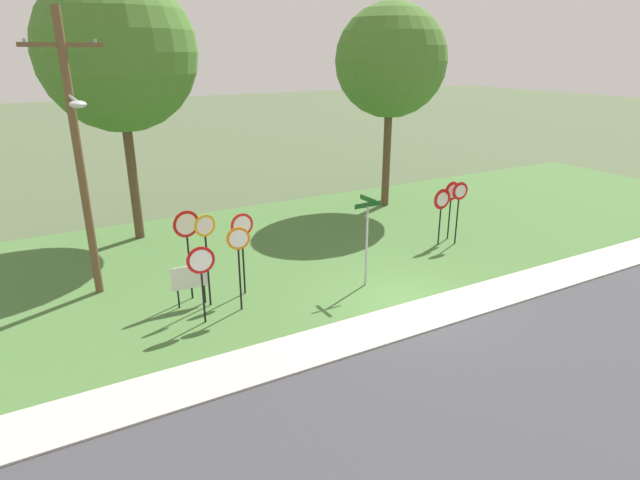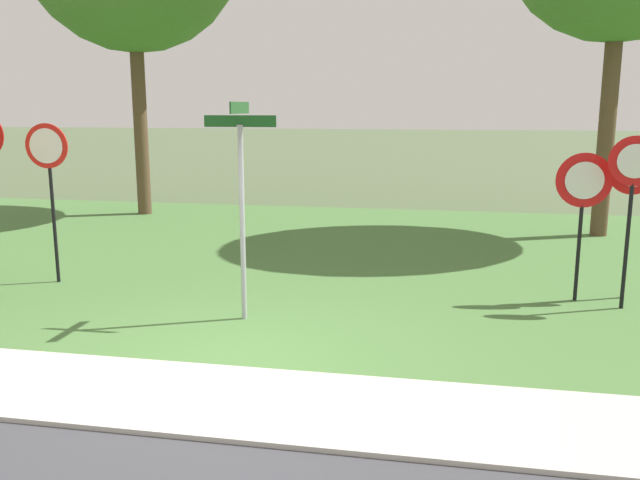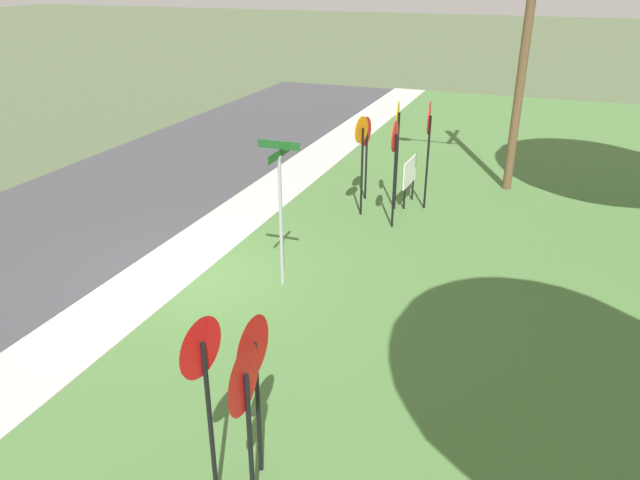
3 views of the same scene
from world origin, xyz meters
name	(u,v)px [view 2 (image 2 of 3)]	position (x,y,z in m)	size (l,w,h in m)	color
ground_plane	(230,370)	(0.00, 0.00, 0.00)	(160.00, 160.00, 0.00)	#4C5B3D
sidewalk_strip	(204,398)	(0.00, -0.80, 0.03)	(44.00, 1.60, 0.06)	#BCB7AD
grass_median	(326,254)	(0.00, 6.00, 0.02)	(44.00, 12.00, 0.04)	#477038
stop_sign_far_center	(49,168)	(-3.96, 2.97, 1.92)	(0.71, 0.11, 2.59)	black
yield_sign_near_left	(633,182)	(4.82, 3.15, 1.87)	(0.69, 0.13, 2.46)	black
yield_sign_near_right	(583,192)	(4.24, 3.44, 1.67)	(0.79, 0.10, 2.20)	black
yield_sign_far_left	(633,183)	(4.97, 3.72, 1.78)	(0.76, 0.11, 2.34)	black
street_name_post	(242,193)	(-0.35, 1.70, 1.77)	(0.96, 0.82, 2.90)	#9EA0A8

